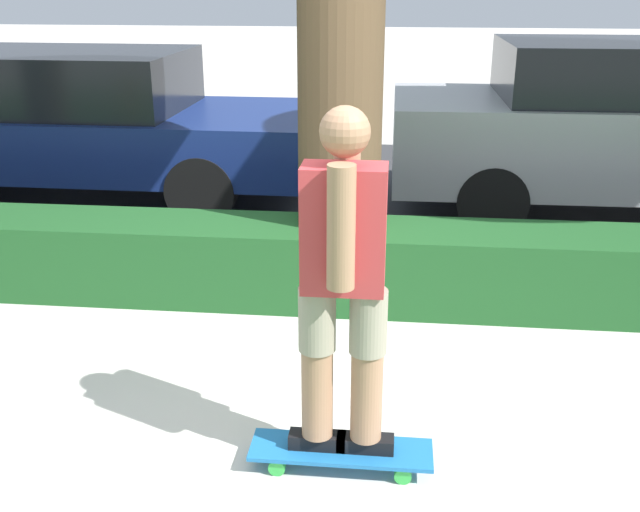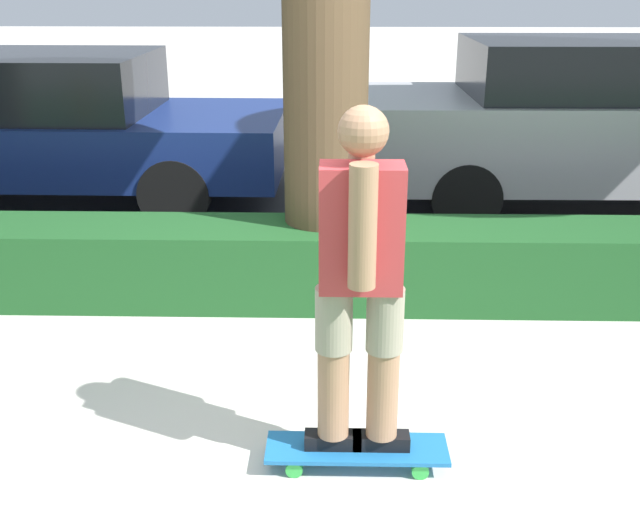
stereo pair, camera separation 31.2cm
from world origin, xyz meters
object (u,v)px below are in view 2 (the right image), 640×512
(skateboard, at_px, (357,450))
(parked_car_middle, at_px, (603,122))
(parked_car_front, at_px, (36,125))
(skater_person, at_px, (360,280))

(skateboard, bearing_deg, parked_car_middle, 60.17)
(parked_car_front, relative_size, parked_car_middle, 1.04)
(skater_person, xyz_separation_m, parked_car_middle, (2.41, 4.20, -0.11))
(skater_person, distance_m, parked_car_middle, 4.85)
(parked_car_front, bearing_deg, skater_person, -53.94)
(skateboard, bearing_deg, parked_car_front, 125.30)
(skateboard, relative_size, parked_car_front, 0.18)
(parked_car_front, xyz_separation_m, parked_car_middle, (5.45, -0.09, 0.07))
(skater_person, relative_size, parked_car_front, 0.33)
(parked_car_front, bearing_deg, parked_car_middle, -0.19)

